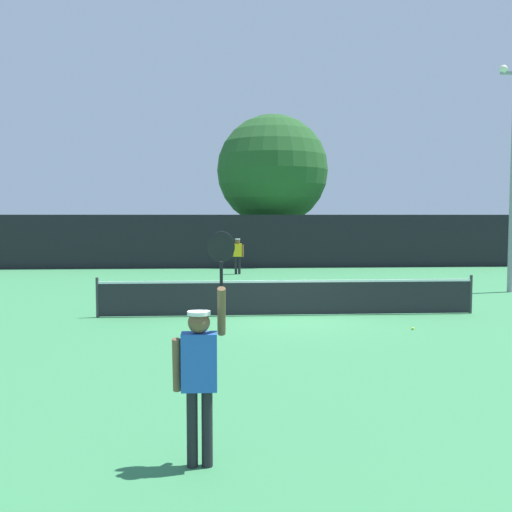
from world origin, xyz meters
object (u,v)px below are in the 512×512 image
Objects in this scene: parked_car_mid at (277,245)px; player_serving at (200,364)px; parked_car_near at (120,245)px; tennis_ball at (413,328)px; parked_car_far at (350,247)px; large_tree at (272,171)px; player_receiving at (238,252)px.

player_serving is at bearing -95.26° from parked_car_mid.
player_serving reaches higher than parked_car_near.
parked_car_mid is at bearing 82.88° from player_serving.
player_serving is 0.60× the size of parked_car_mid.
parked_car_far is (3.52, 22.13, 0.74)m from tennis_ball.
parked_car_mid is 1.01× the size of parked_car_far.
player_serving is 37.46× the size of tennis_ball.
large_tree reaches higher than player_serving.
tennis_ball is at bearing -70.68° from parked_car_near.
player_serving is 0.60× the size of parked_car_far.
parked_car_far is (14.62, -3.15, 0.00)m from parked_car_near.
parked_car_near and parked_car_far have the same top height.
parked_car_mid is at bearing 81.46° from large_tree.
player_receiving is 24.30× the size of tennis_ball.
large_tree is at bearing -96.68° from parked_car_mid.
player_receiving is 0.39× the size of parked_car_mid.
large_tree reaches higher than tennis_ball.
player_serving is at bearing -83.41° from parked_car_near.
parked_car_near is at bearing 169.02° from parked_car_far.
parked_car_mid reaches higher than player_receiving.
large_tree is 7.16m from parked_car_far.
parked_car_near reaches higher than player_receiving.
parked_car_far is (4.25, -3.14, 0.00)m from parked_car_mid.
parked_car_near is at bearing 150.26° from large_tree.
player_receiving is at bearing -128.99° from parked_car_far.
player_serving is 1.54× the size of player_receiving.
large_tree reaches higher than parked_car_mid.
tennis_ball is 22.42m from parked_car_far.
player_receiving is at bearing -62.34° from parked_car_near.
parked_car_near is (-6.31, 32.52, -0.35)m from player_serving.
large_tree reaches higher than parked_car_near.
large_tree is at bearing 94.46° from tennis_ball.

